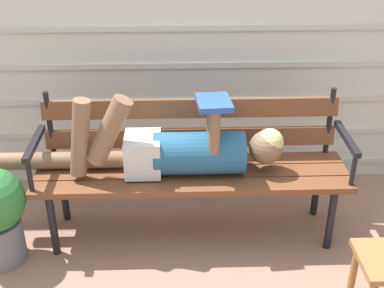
% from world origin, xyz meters
% --- Properties ---
extents(ground_plane, '(12.00, 12.00, 0.00)m').
position_xyz_m(ground_plane, '(0.00, 0.00, 0.00)').
color(ground_plane, '#936B56').
extents(house_siding, '(5.13, 0.08, 2.19)m').
position_xyz_m(house_siding, '(0.00, 0.72, 1.09)').
color(house_siding, beige).
rests_on(house_siding, ground).
extents(park_bench, '(1.79, 0.44, 0.85)m').
position_xyz_m(park_bench, '(0.00, 0.13, 0.48)').
color(park_bench, brown).
rests_on(park_bench, ground).
extents(reclining_person, '(1.67, 0.26, 0.51)m').
position_xyz_m(reclining_person, '(-0.10, 0.06, 0.59)').
color(reclining_person, '#23567A').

